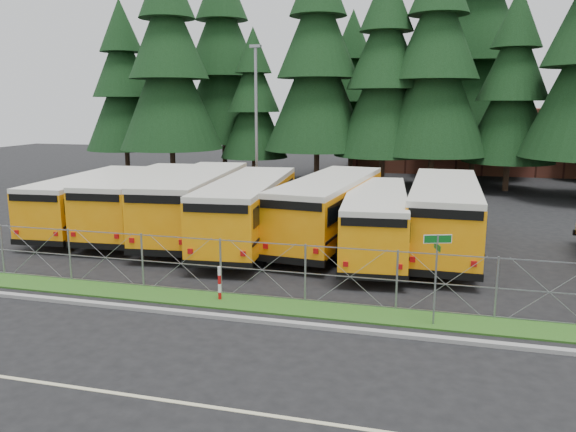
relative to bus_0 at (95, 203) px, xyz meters
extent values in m
plane|color=black|center=(14.05, -6.83, -1.45)|extent=(120.00, 120.00, 0.00)
cube|color=gray|center=(14.05, -9.93, -1.39)|extent=(50.00, 0.25, 0.12)
cube|color=#1E4B15|center=(14.05, -8.53, -1.42)|extent=(50.00, 1.40, 0.06)
cube|color=beige|center=(14.05, -14.83, -1.44)|extent=(50.00, 0.12, 0.01)
cube|color=brown|center=(20.05, 33.17, 1.55)|extent=(22.00, 10.00, 6.00)
cylinder|color=gray|center=(17.22, -8.86, -0.05)|extent=(0.06, 0.06, 2.80)
cube|color=#0C591A|center=(17.22, -8.86, 1.23)|extent=(0.77, 0.27, 0.22)
cube|color=white|center=(17.22, -8.86, 1.23)|extent=(0.80, 0.28, 0.26)
cube|color=#0C591A|center=(17.22, -8.86, 0.99)|extent=(0.19, 0.53, 0.18)
cylinder|color=#B20C0C|center=(10.24, -8.46, -0.85)|extent=(0.11, 0.11, 1.20)
cylinder|color=gray|center=(5.69, 9.83, 3.55)|extent=(0.20, 0.20, 10.00)
cube|color=gray|center=(5.69, 9.83, 8.60)|extent=(0.70, 0.35, 0.18)
camera|label=1|loc=(17.03, -25.27, 5.13)|focal=35.00mm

